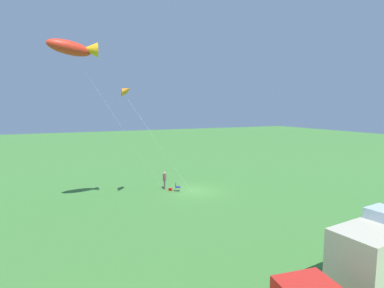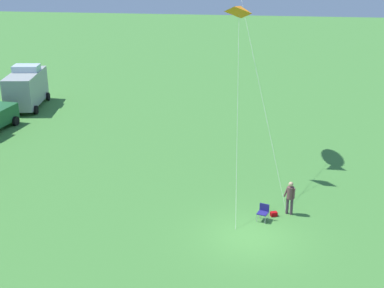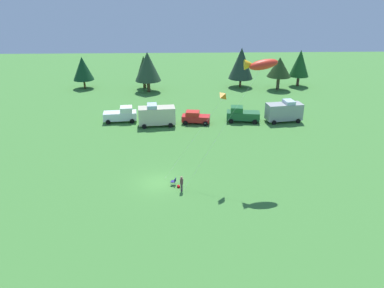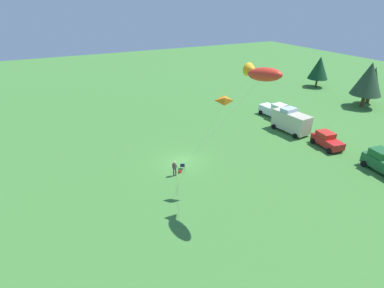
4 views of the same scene
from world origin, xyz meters
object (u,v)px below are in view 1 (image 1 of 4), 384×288
object	(u,v)px
folding_chair	(177,186)
kite_large_fish	(74,48)
person_kite_flyer	(165,179)
van_camper_beige	(384,250)
kite_delta_orange	(122,91)
backpack_on_grass	(170,189)

from	to	relation	value
folding_chair	kite_large_fish	xyz separation A→B (m)	(8.84, 2.46, 11.77)
kite_large_fish	person_kite_flyer	bearing A→B (deg)	-155.11
person_kite_flyer	van_camper_beige	bearing A→B (deg)	-60.39
folding_chair	van_camper_beige	bearing A→B (deg)	-62.10
van_camper_beige	kite_delta_orange	bearing A→B (deg)	110.53
van_camper_beige	kite_delta_orange	size ratio (longest dim) A/B	0.57
kite_large_fish	kite_delta_orange	distance (m)	4.63
backpack_on_grass	van_camper_beige	distance (m)	18.98
person_kite_flyer	kite_large_fish	size ratio (longest dim) A/B	0.13
person_kite_flyer	folding_chair	distance (m)	1.59
van_camper_beige	kite_large_fish	size ratio (longest dim) A/B	0.43
folding_chair	backpack_on_grass	distance (m)	0.80
kite_large_fish	kite_delta_orange	world-z (taller)	kite_large_fish
person_kite_flyer	kite_delta_orange	size ratio (longest dim) A/B	0.18
van_camper_beige	backpack_on_grass	bearing A→B (deg)	94.15
van_camper_beige	kite_delta_orange	distance (m)	19.91
kite_large_fish	kite_delta_orange	xyz separation A→B (m)	(-3.48, -0.82, -2.94)
person_kite_flyer	backpack_on_grass	bearing A→B (deg)	-47.63
person_kite_flyer	van_camper_beige	xyz separation A→B (m)	(-3.55, 19.40, 0.62)
kite_large_fish	backpack_on_grass	bearing A→B (deg)	-160.39
folding_chair	kite_delta_orange	distance (m)	10.46
person_kite_flyer	kite_large_fish	bearing A→B (deg)	-135.86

